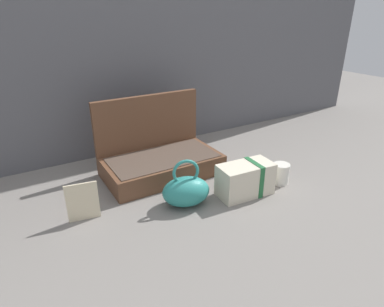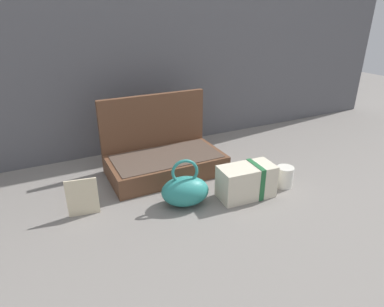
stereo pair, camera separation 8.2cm
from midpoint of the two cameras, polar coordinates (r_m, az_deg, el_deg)
The scene contains 7 objects.
ground_plane at distance 1.29m, azimuth -1.92°, elevation -7.32°, with size 6.00×6.00×0.00m, color slate.
back_wall at distance 1.64m, azimuth -13.22°, elevation 24.47°, with size 3.20×0.06×1.40m, color #56565B.
open_suitcase at distance 1.44m, azimuth -7.38°, elevation -0.60°, with size 0.49×0.28×0.33m.
teal_pouch_handbag at distance 1.20m, azimuth -3.02°, elevation -6.55°, with size 0.20×0.16×0.19m.
cream_toiletry_bag at distance 1.28m, azimuth 7.60°, elevation -4.53°, with size 0.22×0.12×0.13m.
coffee_mug at distance 1.39m, azimuth 13.55°, elevation -3.48°, with size 0.10×0.07×0.09m.
info_card_left at distance 1.19m, azimuth -20.48°, elevation -7.96°, with size 0.11×0.01×0.14m, color beige.
Camera 1 is at (-0.56, -0.95, 0.67)m, focal length 30.49 mm.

